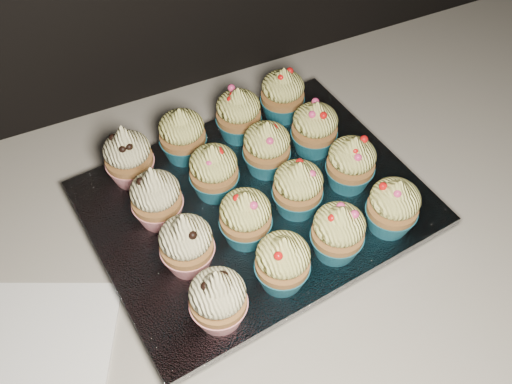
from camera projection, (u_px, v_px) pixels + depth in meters
worktop at (181, 261)px, 0.74m from camera, size 2.44×0.64×0.04m
napkin at (35, 351)px, 0.64m from camera, size 0.23×0.23×0.00m
baking_tray at (256, 211)px, 0.75m from camera, size 0.41×0.33×0.02m
foil_lining at (256, 203)px, 0.74m from camera, size 0.44×0.36×0.01m
cupcake_0 at (218, 299)px, 0.60m from camera, size 0.06×0.06×0.10m
cupcake_1 at (283, 262)px, 0.63m from camera, size 0.06×0.06×0.08m
cupcake_2 at (338, 232)px, 0.65m from camera, size 0.06×0.06×0.08m
cupcake_3 at (393, 206)px, 0.68m from camera, size 0.06×0.06×0.08m
cupcake_4 at (186, 243)px, 0.64m from camera, size 0.06×0.06×0.10m
cupcake_5 at (245, 217)px, 0.67m from camera, size 0.06×0.06×0.08m
cupcake_6 at (298, 188)px, 0.70m from camera, size 0.06×0.06×0.08m
cupcake_7 at (351, 163)px, 0.72m from camera, size 0.06×0.06×0.08m
cupcake_8 at (156, 197)px, 0.68m from camera, size 0.06×0.06×0.10m
cupcake_9 at (214, 171)px, 0.71m from camera, size 0.06×0.06×0.08m
cupcake_10 at (267, 148)px, 0.74m from camera, size 0.06×0.06×0.08m
cupcake_11 at (315, 128)px, 0.76m from camera, size 0.06×0.06×0.08m
cupcake_12 at (128, 156)px, 0.73m from camera, size 0.06×0.06×0.10m
cupcake_13 at (182, 135)px, 0.75m from camera, size 0.06×0.06×0.08m
cupcake_14 at (238, 114)px, 0.78m from camera, size 0.06×0.06×0.08m
cupcake_15 at (283, 94)px, 0.80m from camera, size 0.06×0.06×0.08m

